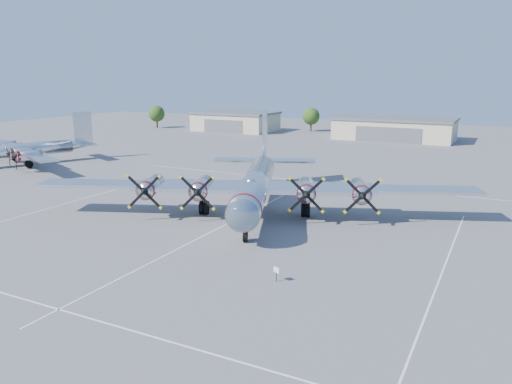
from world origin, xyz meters
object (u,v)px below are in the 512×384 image
at_px(tree_far_west, 157,114).
at_px(info_placard, 276,272).
at_px(tree_west, 311,116).
at_px(hangar_center, 394,128).
at_px(bomber_west, 31,164).
at_px(main_bomber_b29, 256,210).
at_px(hangar_west, 235,121).

distance_m(tree_far_west, info_placard, 120.45).
distance_m(tree_far_west, tree_west, 46.57).
distance_m(hangar_center, bomber_west, 82.41).
relative_size(hangar_center, main_bomber_b29, 0.59).
relative_size(tree_far_west, tree_west, 1.00).
xyz_separation_m(hangar_center, info_placard, (10.98, -93.06, -1.91)).
xyz_separation_m(hangar_center, tree_far_west, (-70.00, -3.96, 1.51)).
height_order(main_bomber_b29, info_placard, main_bomber_b29).
relative_size(hangar_west, hangar_center, 0.79).
relative_size(hangar_center, bomber_west, 0.86).
bearing_deg(hangar_west, bomber_west, -94.23).
height_order(hangar_center, tree_west, tree_west).
xyz_separation_m(tree_far_west, tree_west, (45.00, 12.00, 0.00)).
height_order(hangar_center, tree_far_west, tree_far_west).
bearing_deg(tree_west, bomber_west, -108.66).
distance_m(hangar_west, main_bomber_b29, 87.96).
xyz_separation_m(hangar_center, bomber_west, (-49.85, -65.57, -2.71)).
bearing_deg(tree_west, info_placard, -70.41).
height_order(tree_far_west, info_placard, tree_far_west).
distance_m(bomber_west, info_placard, 66.77).
distance_m(tree_west, bomber_west, 77.80).
height_order(tree_west, main_bomber_b29, tree_west).
bearing_deg(tree_far_west, hangar_west, 9.01).
distance_m(hangar_west, tree_west, 21.61).
xyz_separation_m(hangar_west, tree_west, (20.00, 8.04, 1.51)).
bearing_deg(hangar_west, main_bomber_b29, -59.05).
bearing_deg(info_placard, tree_west, 133.26).
relative_size(tree_far_west, bomber_west, 0.20).
bearing_deg(hangar_west, info_placard, -58.97).
relative_size(hangar_west, tree_west, 3.40).
relative_size(main_bomber_b29, info_placard, 42.71).
relative_size(hangar_center, tree_far_west, 4.31).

